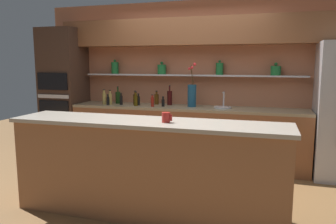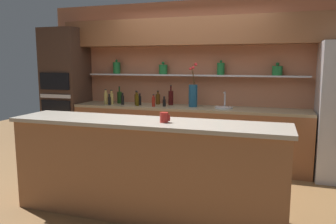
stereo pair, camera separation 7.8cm
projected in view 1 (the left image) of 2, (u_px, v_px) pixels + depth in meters
ground_plane at (166, 191)px, 4.13m from camera, size 12.00×12.00×0.00m
back_wall_unit at (193, 66)px, 5.34m from camera, size 5.20×0.44×2.60m
back_counter_unit at (186, 135)px, 5.24m from camera, size 3.72×0.62×0.92m
island_counter at (147, 168)px, 3.43m from camera, size 2.90×0.61×1.02m
oven_tower at (64, 92)px, 5.78m from camera, size 0.67×0.64×2.19m
flower_vase at (192, 94)px, 5.14m from camera, size 0.14×0.14×0.69m
sink_fixture at (223, 106)px, 5.02m from camera, size 0.27×0.27×0.25m
bottle_spirit_0 at (135, 99)px, 5.42m from camera, size 0.07×0.07×0.23m
bottle_spirit_1 at (104, 98)px, 5.46m from camera, size 0.06×0.06×0.25m
bottle_spirit_2 at (157, 99)px, 5.46m from camera, size 0.07×0.07×0.23m
bottle_spirit_3 at (110, 98)px, 5.45m from camera, size 0.06×0.06×0.24m
bottle_wine_4 at (118, 97)px, 5.59m from camera, size 0.08×0.08×0.29m
bottle_oil_5 at (136, 100)px, 5.27m from camera, size 0.06×0.06×0.23m
bottle_sauce_6 at (108, 100)px, 5.38m from camera, size 0.05×0.05×0.18m
bottle_sauce_7 at (121, 100)px, 5.41m from camera, size 0.05×0.05×0.20m
bottle_sauce_8 at (152, 101)px, 5.18m from camera, size 0.05×0.05×0.20m
bottle_sauce_9 at (138, 100)px, 5.37m from camera, size 0.05×0.05×0.19m
bottle_sauce_10 at (163, 102)px, 5.19m from camera, size 0.05×0.05×0.16m
bottle_wine_11 at (170, 98)px, 5.37m from camera, size 0.08×0.08×0.32m
coffee_mug at (166, 117)px, 3.24m from camera, size 0.10×0.08×0.10m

